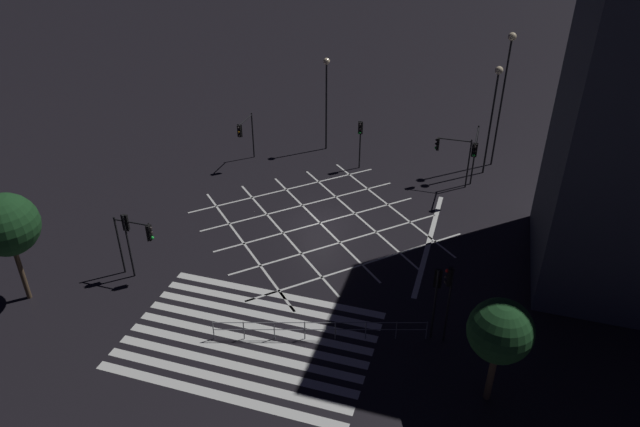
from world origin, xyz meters
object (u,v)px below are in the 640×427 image
Objects in this scene: traffic_light_ne_cross at (475,150)px; traffic_light_nw_cross at (245,131)px; traffic_light_median_north at (360,135)px; traffic_light_sw_main at (137,236)px; street_lamp_west at (326,85)px; street_tree_near at (500,331)px; traffic_light_se_cross at (437,289)px; traffic_light_se_main at (448,290)px; street_lamp_east at (507,71)px; street_tree_far at (6,225)px; street_lamp_far at (495,96)px; traffic_light_sw_cross at (127,233)px; traffic_light_ne_main at (451,150)px.

traffic_light_ne_cross reaches higher than traffic_light_nw_cross.
traffic_light_sw_main is at bearing -25.35° from traffic_light_median_north.
street_lamp_west is 27.12m from street_tree_near.
traffic_light_se_cross is 0.92× the size of traffic_light_se_main.
street_lamp_east is (1.28, 5.49, 4.00)m from traffic_light_ne_cross.
street_lamp_east is at bearing 107.19° from traffic_light_nw_cross.
street_lamp_far is at bearing 45.78° from street_tree_far.
traffic_light_ne_cross is 1.07× the size of traffic_light_se_main.
traffic_light_sw_main is (0.51, 0.07, -0.15)m from traffic_light_sw_cross.
street_lamp_far is at bearing -92.22° from traffic_light_se_main.
street_lamp_far is at bearing -107.18° from street_lamp_east.
traffic_light_sw_main is at bearing 170.25° from street_tree_near.
traffic_light_se_cross is 0.53× the size of street_lamp_west.
traffic_light_se_cross is at bearing 9.34° from street_tree_far.
street_tree_near is (14.15, -23.07, -1.66)m from street_lamp_west.
street_tree_far is (-23.49, -0.26, 0.78)m from street_tree_near.
traffic_light_sw_main is 0.48× the size of street_lamp_west.
traffic_light_median_north is 0.89× the size of traffic_light_se_main.
street_lamp_west is at bearing 121.52° from street_tree_near.
traffic_light_se_cross is 21.42m from street_lamp_east.
traffic_light_ne_cross is at bearing 41.50° from street_tree_far.
traffic_light_ne_main is at bearing 45.27° from street_tree_far.
traffic_light_sw_main is 20.56m from street_lamp_west.
street_tree_near is (1.00, -24.00, -3.66)m from street_lamp_east.
traffic_light_se_cross is 1.06× the size of traffic_light_nw_cross.
traffic_light_ne_main is 16.60m from traffic_light_se_main.
street_lamp_east reaches higher than traffic_light_se_main.
street_lamp_east reaches higher than street_tree_near.
traffic_light_nw_cross is at bearing -89.60° from traffic_light_ne_cross.
traffic_light_sw_main is at bearing -130.49° from street_lamp_east.
traffic_light_median_north is at bearing -6.50° from traffic_light_ne_main.
street_lamp_far is at bearing -3.83° from traffic_light_se_cross.
traffic_light_median_north is 19.22m from traffic_light_se_main.
traffic_light_ne_main is at bearing -122.90° from street_lamp_east.
traffic_light_median_north is 22.92m from street_tree_near.
street_tree_far is at bearing -48.50° from traffic_light_ne_cross.
traffic_light_ne_cross is 6.92m from street_lamp_east.
traffic_light_sw_cross is 26.30m from street_lamp_far.
street_tree_near reaches higher than traffic_light_sw_main.
traffic_light_ne_main is at bearing -121.18° from traffic_light_ne_cross.
street_tree_near is at bearing -99.30° from traffic_light_sw_cross.
traffic_light_se_cross is 15.94m from traffic_light_sw_main.
traffic_light_sw_cross is 19.53m from street_tree_near.
traffic_light_se_cross reaches higher than traffic_light_sw_cross.
traffic_light_sw_cross is at bearing -47.88° from traffic_light_ne_cross.
street_lamp_far is (1.28, 19.17, 3.20)m from traffic_light_se_cross.
street_lamp_far is 31.53m from street_tree_far.
traffic_light_ne_cross is 1.25× the size of traffic_light_sw_main.
traffic_light_median_north is at bearing -38.85° from street_lamp_west.
traffic_light_sw_cross is 1.07× the size of traffic_light_ne_main.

